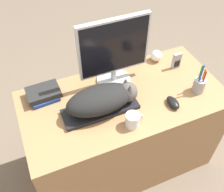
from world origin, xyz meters
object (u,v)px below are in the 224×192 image
object	(u,v)px
cat	(104,98)
book_stack	(43,94)
baseball	(156,56)
computer_mouse	(173,103)
keyboard	(100,109)
coffee_mug	(133,120)
phone	(176,61)
monitor	(114,51)
pen_cup	(199,85)

from	to	relation	value
cat	book_stack	bearing A→B (deg)	142.20
baseball	book_stack	distance (m)	0.80
cat	computer_mouse	distance (m)	0.41
keyboard	coffee_mug	world-z (taller)	coffee_mug
keyboard	cat	xyz separation A→B (m)	(0.02, -0.00, 0.08)
coffee_mug	phone	bearing A→B (deg)	34.15
monitor	pen_cup	size ratio (longest dim) A/B	2.05
cat	monitor	xyz separation A→B (m)	(0.15, 0.20, 0.15)
keyboard	baseball	xyz separation A→B (m)	(0.53, 0.28, 0.03)
monitor	phone	xyz separation A→B (m)	(0.44, -0.04, -0.18)
cat	book_stack	distance (m)	0.39
cat	phone	size ratio (longest dim) A/B	3.68
monitor	phone	world-z (taller)	monitor
keyboard	phone	world-z (taller)	phone
keyboard	baseball	size ratio (longest dim) A/B	5.56
cat	computer_mouse	world-z (taller)	cat
pen_cup	baseball	world-z (taller)	pen_cup
cat	coffee_mug	size ratio (longest dim) A/B	3.88
keyboard	monitor	size ratio (longest dim) A/B	0.99
keyboard	pen_cup	distance (m)	0.62
cat	pen_cup	distance (m)	0.60
book_stack	coffee_mug	bearing A→B (deg)	-44.80
cat	computer_mouse	bearing A→B (deg)	-18.12
keyboard	coffee_mug	distance (m)	0.21
computer_mouse	phone	xyz separation A→B (m)	(0.20, 0.29, 0.04)
computer_mouse	book_stack	bearing A→B (deg)	152.35
baseball	phone	bearing A→B (deg)	-54.88
coffee_mug	monitor	bearing A→B (deg)	82.90
baseball	computer_mouse	bearing A→B (deg)	-106.00
monitor	book_stack	distance (m)	0.50
computer_mouse	baseball	xyz separation A→B (m)	(0.12, 0.41, 0.02)
keyboard	computer_mouse	distance (m)	0.43
pen_cup	book_stack	world-z (taller)	pen_cup
coffee_mug	phone	size ratio (longest dim) A/B	0.95
cat	coffee_mug	world-z (taller)	cat
keyboard	book_stack	bearing A→B (deg)	139.87
book_stack	pen_cup	bearing A→B (deg)	-19.63
phone	book_stack	distance (m)	0.89
cat	pen_cup	xyz separation A→B (m)	(0.59, -0.08, -0.04)
computer_mouse	cat	bearing A→B (deg)	161.88
coffee_mug	baseball	size ratio (longest dim) A/B	1.36
cat	phone	world-z (taller)	cat
keyboard	cat	distance (m)	0.08
coffee_mug	baseball	xyz separation A→B (m)	(0.40, 0.45, -0.00)
coffee_mug	pen_cup	size ratio (longest dim) A/B	0.50
baseball	phone	world-z (taller)	phone
monitor	phone	bearing A→B (deg)	-5.01
keyboard	book_stack	size ratio (longest dim) A/B	2.21
coffee_mug	book_stack	distance (m)	0.57
coffee_mug	baseball	bearing A→B (deg)	48.20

